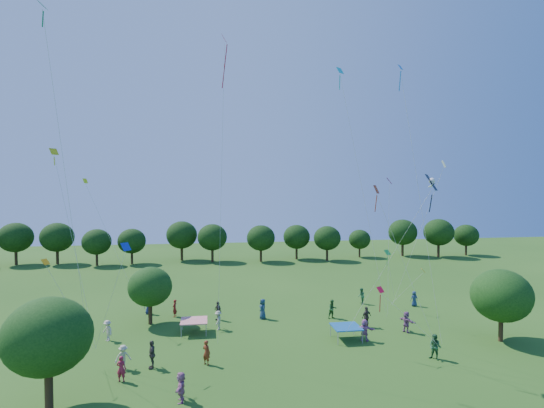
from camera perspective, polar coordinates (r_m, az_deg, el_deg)
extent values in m
cylinder|color=#422B19|center=(27.94, -27.80, -21.39)|extent=(0.43, 0.43, 2.11)
ellipsoid|color=#1A4213|center=(26.89, -27.91, -15.43)|extent=(4.66, 4.66, 4.20)
cylinder|color=#422B19|center=(40.53, -16.04, -14.09)|extent=(0.36, 0.36, 1.73)
ellipsoid|color=#1A4213|center=(39.91, -16.08, -10.62)|extent=(3.87, 3.87, 3.49)
cylinder|color=#422B19|center=(39.41, 28.39, -14.74)|extent=(0.35, 0.35, 1.70)
ellipsoid|color=#1A4213|center=(38.71, 28.46, -10.76)|extent=(4.58, 4.58, 4.12)
cylinder|color=#422B19|center=(79.20, -31.17, -6.24)|extent=(0.45, 0.45, 2.17)
ellipsoid|color=#14340E|center=(78.81, -31.21, -3.86)|extent=(5.22, 5.22, 4.70)
cylinder|color=#422B19|center=(76.70, -26.89, -6.44)|extent=(0.44, 0.44, 2.15)
ellipsoid|color=#14340E|center=(76.30, -26.92, -4.00)|extent=(5.17, 5.17, 4.65)
cylinder|color=#422B19|center=(72.74, -22.48, -6.94)|extent=(0.38, 0.38, 1.87)
ellipsoid|color=#14340E|center=(72.36, -22.51, -4.72)|extent=(4.48, 4.48, 4.03)
cylinder|color=#422B19|center=(72.28, -18.31, -6.95)|extent=(0.38, 0.38, 1.84)
ellipsoid|color=#14340E|center=(71.91, -18.34, -4.75)|extent=(4.42, 4.42, 3.98)
cylinder|color=#422B19|center=(73.74, -12.03, -6.60)|extent=(0.44, 0.44, 2.14)
ellipsoid|color=#14340E|center=(73.33, -12.05, -4.08)|extent=(5.14, 5.14, 4.63)
cylinder|color=#422B19|center=(71.48, -8.02, -6.90)|extent=(0.42, 0.42, 2.03)
ellipsoid|color=#14340E|center=(71.07, -8.03, -4.44)|extent=(4.86, 4.86, 4.37)
cylinder|color=#422B19|center=(70.92, -1.50, -6.97)|extent=(0.40, 0.40, 1.96)
ellipsoid|color=#14340E|center=(70.52, -1.51, -4.58)|extent=(4.71, 4.71, 4.24)
cylinder|color=#422B19|center=(73.47, 3.32, -6.68)|extent=(0.39, 0.39, 1.91)
ellipsoid|color=#14340E|center=(73.09, 3.33, -4.43)|extent=(4.59, 4.59, 4.13)
cylinder|color=#422B19|center=(72.54, 7.42, -6.82)|extent=(0.39, 0.39, 1.89)
ellipsoid|color=#14340E|center=(72.16, 7.43, -4.56)|extent=(4.54, 4.54, 4.08)
cylinder|color=#422B19|center=(77.02, 11.68, -6.44)|extent=(0.33, 0.33, 1.58)
ellipsoid|color=#14340E|center=(76.70, 11.69, -4.66)|extent=(3.80, 3.80, 3.42)
cylinder|color=#422B19|center=(80.39, 17.14, -5.94)|extent=(0.44, 0.44, 2.13)
ellipsoid|color=#14340E|center=(80.01, 17.16, -3.64)|extent=(5.12, 5.12, 4.61)
cylinder|color=#422B19|center=(81.37, 21.47, -5.87)|extent=(0.45, 0.45, 2.18)
ellipsoid|color=#14340E|center=(80.99, 21.50, -3.55)|extent=(5.24, 5.24, 4.72)
cylinder|color=#422B19|center=(85.43, 24.63, -5.67)|extent=(0.37, 0.37, 1.81)
ellipsoid|color=#14340E|center=(85.11, 24.66, -3.84)|extent=(4.35, 4.35, 3.91)
cube|color=red|center=(37.34, -10.45, -15.16)|extent=(2.20, 2.20, 0.08)
cylinder|color=#999999|center=(36.58, -12.12, -16.35)|extent=(0.05, 0.05, 1.10)
cylinder|color=#999999|center=(36.52, -8.86, -16.37)|extent=(0.05, 0.05, 1.10)
cylinder|color=#999999|center=(38.48, -11.94, -15.42)|extent=(0.05, 0.05, 1.10)
cylinder|color=#999999|center=(38.42, -8.85, -15.43)|extent=(0.05, 0.05, 1.10)
cube|color=#154F8D|center=(35.74, 9.95, -15.94)|extent=(2.20, 2.20, 0.08)
cylinder|color=#999999|center=(34.70, 8.86, -17.36)|extent=(0.05, 0.05, 1.10)
cylinder|color=#999999|center=(35.33, 12.09, -17.03)|extent=(0.05, 0.05, 1.10)
cylinder|color=#999999|center=(36.51, 7.87, -16.36)|extent=(0.05, 0.05, 1.10)
cylinder|color=#999999|center=(37.11, 10.95, -16.08)|extent=(0.05, 0.05, 1.10)
imported|color=#1A324E|center=(40.52, -1.26, -13.92)|extent=(0.66, 1.00, 1.86)
imported|color=maroon|center=(31.11, -8.80, -19.13)|extent=(0.74, 0.72, 1.69)
imported|color=#2C5D28|center=(41.04, 8.13, -13.80)|extent=(0.94, 0.63, 1.76)
imported|color=#BFB999|center=(31.66, -19.39, -18.87)|extent=(1.18, 0.87, 1.65)
imported|color=#3F3632|center=(39.17, 12.59, -14.59)|extent=(1.15, 0.86, 1.78)
imported|color=#AE65A0|center=(35.82, 12.34, -16.21)|extent=(1.70, 1.35, 1.75)
imported|color=navy|center=(43.70, -16.29, -13.00)|extent=(0.82, 0.50, 1.59)
imported|color=maroon|center=(29.96, -19.61, -20.14)|extent=(0.66, 0.48, 1.62)
imported|color=#255730|center=(33.58, 21.08, -17.52)|extent=(0.93, 0.99, 1.80)
imported|color=beige|center=(37.44, -21.26, -15.57)|extent=(1.11, 1.09, 1.64)
imported|color=#3C3530|center=(40.44, -7.29, -14.05)|extent=(0.92, 1.11, 1.74)
imported|color=#8F5384|center=(38.67, 17.62, -14.86)|extent=(1.18, 1.75, 1.77)
imported|color=navy|center=(46.98, 18.58, -11.97)|extent=(0.79, 0.45, 1.56)
imported|color=maroon|center=(42.13, -12.96, -13.51)|extent=(0.58, 0.71, 1.63)
imported|color=#2B643B|center=(46.39, 11.91, -12.02)|extent=(0.66, 0.92, 1.67)
imported|color=#A9A787|center=(37.89, -7.25, -15.25)|extent=(0.76, 1.16, 1.63)
imported|color=#453D37|center=(31.26, -15.84, -18.87)|extent=(0.57, 1.14, 1.89)
imported|color=#A8628C|center=(26.60, -12.14, -22.92)|extent=(0.62, 1.61, 1.71)
cube|color=black|center=(29.93, 20.64, 2.74)|extent=(1.30, 1.43, 1.08)
cube|color=black|center=(29.98, 20.56, 0.08)|extent=(0.10, 0.27, 1.18)
sphere|color=white|center=(29.87, 20.70, 2.93)|extent=(0.40, 0.40, 0.40)
cylinder|color=white|center=(29.87, 20.69, 2.39)|extent=(0.28, 0.55, 0.35)
cylinder|color=white|center=(29.87, 20.69, 2.39)|extent=(0.28, 0.55, 0.35)
cylinder|color=beige|center=(31.31, 15.08, -8.02)|extent=(4.38, 4.24, 10.67)
cube|color=red|center=(32.43, -6.40, 21.15)|extent=(0.47, 0.70, 0.57)
cube|color=red|center=(31.91, -6.39, 17.89)|extent=(0.39, 0.57, 2.94)
cylinder|color=beige|center=(30.01, -6.85, 1.64)|extent=(0.63, 1.26, 21.12)
cube|color=red|center=(29.69, 13.85, 1.93)|extent=(0.61, 0.67, 0.57)
cube|color=red|center=(29.75, 13.80, 0.05)|extent=(0.09, 0.26, 1.14)
cylinder|color=beige|center=(30.89, 17.60, -8.36)|extent=(4.28, 0.41, 10.48)
cube|color=orange|center=(39.18, 19.67, -8.42)|extent=(0.39, 0.49, 0.33)
cylinder|color=beige|center=(40.56, 17.60, -10.86)|extent=(1.57, 3.11, 3.57)
cube|color=#EDFF16|center=(40.76, -23.81, 2.86)|extent=(0.40, 0.51, 0.43)
cylinder|color=beige|center=(40.47, -20.57, -5.37)|extent=(4.60, 0.15, 11.29)
cube|color=#198B32|center=(43.61, 15.25, -6.29)|extent=(0.77, 0.70, 0.48)
cube|color=#198B32|center=(43.78, 15.22, -7.41)|extent=(0.12, 0.22, 0.93)
cylinder|color=beige|center=(44.58, 15.67, -9.23)|extent=(1.11, 0.79, 4.25)
cube|color=#132EC3|center=(30.29, -19.05, -5.45)|extent=(0.68, 0.71, 0.51)
cylinder|color=beige|center=(31.28, -20.86, -11.88)|extent=(2.11, 0.29, 6.62)
cube|color=#A11A86|center=(37.15, 15.49, 3.01)|extent=(0.65, 0.80, 0.55)
cylinder|color=beige|center=(37.50, 15.38, -5.99)|extent=(0.05, 0.03, 11.16)
cube|color=silver|center=(38.74, 22.09, 5.00)|extent=(0.47, 0.70, 0.59)
cylinder|color=beige|center=(39.68, 18.89, -4.54)|extent=(2.96, 3.38, 12.61)
cube|color=#0DB7C7|center=(32.76, 9.13, 17.30)|extent=(0.64, 0.57, 0.48)
cube|color=#0DB7C7|center=(32.59, 9.09, 15.84)|extent=(0.10, 0.23, 0.99)
cylinder|color=beige|center=(33.94, 12.40, 0.00)|extent=(5.20, 3.13, 19.17)
cube|color=red|center=(31.80, 14.38, -11.10)|extent=(0.61, 0.54, 0.39)
cube|color=red|center=(32.09, 14.32, -12.81)|extent=(0.14, 0.30, 1.33)
cylinder|color=beige|center=(32.34, 17.88, -14.37)|extent=(3.56, 1.54, 3.37)
cube|color=orange|center=(30.68, -28.16, -6.87)|extent=(0.50, 0.56, 0.34)
cylinder|color=beige|center=(31.49, -25.49, -12.48)|extent=(2.52, 1.25, 5.96)
cube|color=#D3C712|center=(33.16, -27.27, 6.29)|extent=(0.59, 0.64, 0.47)
cube|color=#D3C712|center=(33.16, -27.22, 5.15)|extent=(0.08, 0.15, 0.60)
cylinder|color=beige|center=(32.01, -25.00, -5.70)|extent=(3.06, 1.85, 13.12)
cube|color=#177E47|center=(26.75, -28.51, 22.48)|extent=(0.42, 0.53, 0.36)
cube|color=#177E47|center=(26.55, -28.44, 21.03)|extent=(0.16, 0.18, 0.77)
cylinder|color=beige|center=(27.81, -25.64, 0.27)|extent=(0.46, 6.02, 20.00)
cube|color=blue|center=(32.07, 16.89, 17.18)|extent=(0.47, 0.45, 0.36)
cube|color=blue|center=(31.89, 16.83, 15.55)|extent=(0.08, 0.30, 1.32)
cylinder|color=beige|center=(31.12, 19.42, -0.39)|extent=(2.78, 1.07, 19.02)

